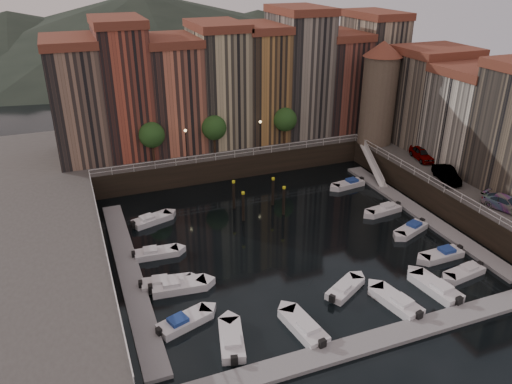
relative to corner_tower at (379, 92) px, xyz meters
name	(u,v)px	position (x,y,z in m)	size (l,w,h in m)	color
ground	(285,236)	(-20.00, -14.50, -10.19)	(200.00, 200.00, 0.00)	black
quay_far	(213,144)	(-20.00, 11.50, -8.69)	(80.00, 20.00, 3.00)	black
quay_right	(508,190)	(8.00, -16.50, -8.69)	(20.00, 36.00, 3.00)	black
dock_left	(129,272)	(-36.20, -15.50, -10.02)	(2.00, 28.00, 0.35)	gray
dock_right	(419,213)	(-3.80, -15.50, -10.02)	(2.00, 28.00, 0.35)	gray
dock_near	(378,340)	(-20.00, -31.50, -10.02)	(30.00, 2.00, 0.35)	gray
mountains	(133,29)	(-18.28, 95.50, -2.28)	(145.00, 100.00, 18.00)	#2D382D
far_terrace	(239,82)	(-16.69, 9.00, 0.76)	(48.70, 10.30, 17.50)	#886957
right_terrace	(475,112)	(6.50, -10.70, -0.64)	(9.30, 24.30, 14.00)	#796C5B
corner_tower	(379,92)	(0.00, 0.00, 0.00)	(5.20, 5.20, 13.80)	#6B5B4C
promenade_trees	(219,127)	(-21.33, 3.70, -3.61)	(21.20, 3.20, 5.20)	black
street_lamps	(224,134)	(-21.00, 2.70, -4.30)	(10.36, 0.36, 4.18)	black
railings	(268,185)	(-20.00, -9.62, -6.41)	(36.08, 34.04, 0.52)	white
gangway	(373,164)	(-2.90, -4.50, -8.28)	(2.78, 8.32, 3.73)	white
mooring_pilings	(259,199)	(-20.58, -8.34, -8.54)	(5.07, 3.88, 3.78)	black
boat_left_0	(183,322)	(-33.25, -24.39, -9.83)	(4.77, 3.02, 1.07)	silver
boat_left_1	(178,286)	(-32.61, -19.61, -9.81)	(5.07, 2.27, 1.14)	silver
boat_left_2	(166,283)	(-33.48, -18.77, -9.84)	(4.72, 2.33, 1.06)	silver
boat_left_3	(155,253)	(-33.38, -13.44, -9.85)	(4.49, 1.89, 1.02)	silver
boat_left_4	(151,220)	(-32.50, -6.51, -9.84)	(4.71, 2.94, 1.06)	silver
boat_right_0	(465,272)	(-7.58, -26.93, -9.87)	(4.34, 2.08, 0.98)	silver
boat_right_1	(442,255)	(-7.53, -23.79, -9.84)	(4.58, 1.78, 1.05)	silver
boat_right_2	(411,229)	(-7.17, -18.53, -9.85)	(4.53, 3.02, 1.02)	silver
boat_right_3	(384,210)	(-7.27, -13.70, -9.85)	(4.52, 2.12, 1.02)	silver
boat_right_4	(349,184)	(-7.30, -5.99, -9.85)	(4.51, 2.15, 1.01)	silver
boat_near_0	(232,341)	(-30.40, -27.80, -9.82)	(2.75, 4.91, 1.10)	silver
boat_near_1	(304,328)	(-24.68, -28.46, -9.81)	(2.47, 5.13, 1.15)	silver
boat_near_2	(397,302)	(-16.07, -28.41, -9.81)	(2.68, 5.13, 1.15)	silver
boat_near_3	(436,288)	(-11.70, -28.02, -9.80)	(2.45, 5.23, 1.18)	silver
car_a	(422,154)	(1.94, -7.93, -6.39)	(1.89, 4.71, 1.60)	gray
car_b	(446,175)	(0.20, -14.46, -6.40)	(1.67, 4.79, 1.58)	gray
car_c	(507,204)	(0.87, -22.59, -6.48)	(2.00, 4.93, 1.43)	gray
boat_extra_905	(344,289)	(-19.18, -25.17, -9.85)	(4.41, 3.45, 1.02)	silver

